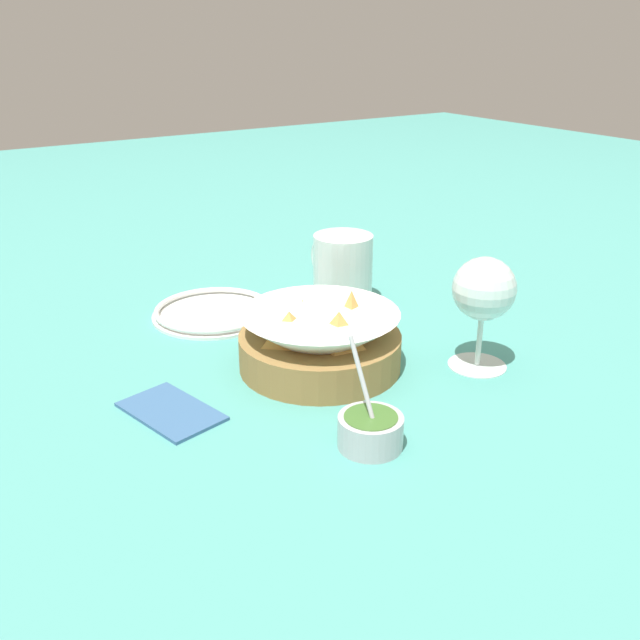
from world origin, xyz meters
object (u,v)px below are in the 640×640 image
at_px(wine_glass, 484,293).
at_px(side_plate, 214,311).
at_px(beer_mug, 342,272).
at_px(sauce_cup, 370,430).
at_px(food_basket, 320,342).

relative_size(wine_glass, side_plate, 0.79).
xyz_separation_m(wine_glass, beer_mug, (0.28, 0.02, -0.05)).
xyz_separation_m(sauce_cup, side_plate, (0.42, -0.02, -0.01)).
bearing_deg(beer_mug, sauce_cup, 149.34).
relative_size(food_basket, sauce_cup, 1.83).
distance_m(beer_mug, side_plate, 0.21).
bearing_deg(wine_glass, beer_mug, 3.64).
bearing_deg(wine_glass, food_basket, 57.80).
relative_size(sauce_cup, beer_mug, 0.84).
height_order(food_basket, side_plate, food_basket).
xyz_separation_m(food_basket, wine_glass, (-0.11, -0.17, 0.07)).
bearing_deg(beer_mug, side_plate, 73.05).
distance_m(food_basket, side_plate, 0.24).
bearing_deg(beer_mug, wine_glass, -176.36).
height_order(food_basket, sauce_cup, sauce_cup).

